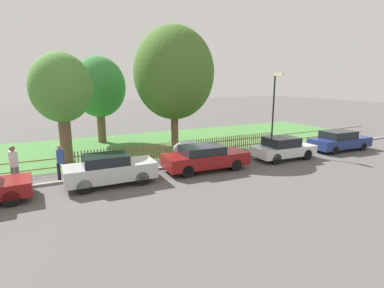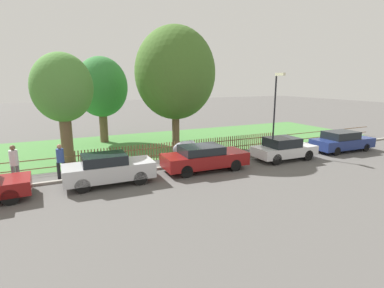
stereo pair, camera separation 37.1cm
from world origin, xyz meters
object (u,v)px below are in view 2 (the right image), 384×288
parked_car_white_van (342,141)px  pedestrian_near_fence (14,162)px  tree_nearest_kerb (62,89)px  tree_behind_motorcycle (101,87)px  street_lamp (276,103)px  parked_car_navy_estate (204,157)px  tree_mid_park (175,73)px  pedestrian_by_lamp (60,159)px  parked_car_red_compact (283,148)px  parked_car_black_saloon (108,169)px  covered_motorcycle (186,148)px

parked_car_white_van → pedestrian_near_fence: bearing=176.2°
tree_nearest_kerb → tree_behind_motorcycle: 6.03m
tree_behind_motorcycle → street_lamp: size_ratio=1.25×
parked_car_navy_estate → tree_nearest_kerb: size_ratio=0.73×
tree_mid_park → parked_car_navy_estate: bearing=-97.2°
pedestrian_by_lamp → tree_behind_motorcycle: bearing=71.7°
parked_car_navy_estate → parked_car_red_compact: bearing=0.7°
parked_car_black_saloon → pedestrian_near_fence: bearing=155.1°
parked_car_navy_estate → pedestrian_near_fence: (-9.06, 1.92, 0.34)m
pedestrian_by_lamp → street_lamp: 13.48m
parked_car_black_saloon → tree_mid_park: bearing=45.8°
covered_motorcycle → tree_nearest_kerb: 7.99m
parked_car_red_compact → covered_motorcycle: parked_car_red_compact is taller
tree_nearest_kerb → pedestrian_by_lamp: bearing=-99.0°
tree_mid_park → pedestrian_near_fence: size_ratio=4.52×
parked_car_black_saloon → tree_nearest_kerb: tree_nearest_kerb is taller
parked_car_white_van → covered_motorcycle: 10.96m
pedestrian_by_lamp → pedestrian_near_fence: bearing=-178.9°
parked_car_navy_estate → pedestrian_by_lamp: pedestrian_by_lamp is taller
covered_motorcycle → pedestrian_by_lamp: bearing=-176.0°
parked_car_red_compact → parked_car_white_van: parked_car_red_compact is taller
parked_car_white_van → tree_behind_motorcycle: 18.01m
parked_car_red_compact → covered_motorcycle: bearing=155.2°
pedestrian_near_fence → pedestrian_by_lamp: 1.99m
street_lamp → parked_car_red_compact: bearing=-112.9°
tree_behind_motorcycle → pedestrian_near_fence: bearing=-123.4°
tree_behind_motorcycle → tree_mid_park: (4.29, -4.53, 1.01)m
parked_car_navy_estate → parked_car_black_saloon: bearing=-177.6°
parked_car_black_saloon → parked_car_navy_estate: 5.11m
parked_car_black_saloon → parked_car_navy_estate: size_ratio=0.89×
parked_car_red_compact → covered_motorcycle: (-5.35, 2.68, -0.02)m
tree_mid_park → parked_car_red_compact: bearing=-51.2°
parked_car_navy_estate → pedestrian_near_fence: pedestrian_near_fence is taller
tree_mid_park → pedestrian_by_lamp: tree_mid_park is taller
covered_motorcycle → street_lamp: size_ratio=0.35×
pedestrian_near_fence → pedestrian_by_lamp: pedestrian_near_fence is taller
pedestrian_near_fence → tree_behind_motorcycle: bearing=3.0°
parked_car_red_compact → parked_car_white_van: (5.29, 0.05, -0.02)m
parked_car_navy_estate → parked_car_white_van: 10.73m
tree_nearest_kerb → parked_car_red_compact: bearing=-23.3°
tree_behind_motorcycle → tree_mid_park: tree_mid_park is taller
covered_motorcycle → tree_mid_park: size_ratio=0.22×
parked_car_white_van → street_lamp: size_ratio=0.86×
parked_car_red_compact → tree_mid_park: 8.81m
parked_car_red_compact → pedestrian_near_fence: pedestrian_near_fence is taller
parked_car_black_saloon → street_lamp: street_lamp is taller
parked_car_navy_estate → tree_mid_park: bearing=85.1°
parked_car_black_saloon → parked_car_red_compact: bearing=0.5°
street_lamp → parked_car_white_van: bearing=-20.6°
parked_car_red_compact → tree_behind_motorcycle: size_ratio=0.60×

